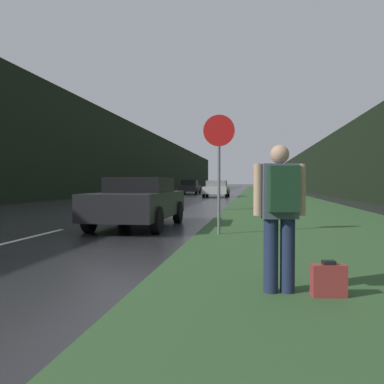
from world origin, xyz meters
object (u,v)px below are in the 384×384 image
object	(u,v)px
car_passing_near	(139,201)
stop_sign	(219,160)
suitcase	(329,281)
hitchhiker_with_backpack	(280,209)
car_passing_far	(216,189)
car_oncoming	(190,187)

from	to	relation	value
car_passing_near	stop_sign	bearing A→B (deg)	149.66
suitcase	car_passing_near	size ratio (longest dim) A/B	0.09
stop_sign	car_passing_near	size ratio (longest dim) A/B	0.64
hitchhiker_with_backpack	car_passing_far	world-z (taller)	hitchhiker_with_backpack
stop_sign	suitcase	distance (m)	5.46
car_passing_far	car_oncoming	xyz separation A→B (m)	(-3.54, 8.07, 0.04)
hitchhiker_with_backpack	stop_sign	bearing A→B (deg)	93.81
car_passing_far	car_oncoming	world-z (taller)	car_oncoming
car_passing_far	car_oncoming	distance (m)	8.81
stop_sign	car_oncoming	world-z (taller)	stop_sign
car_passing_far	car_passing_near	bearing A→B (deg)	90.00
hitchhiker_with_backpack	suitcase	distance (m)	0.89
hitchhiker_with_backpack	suitcase	xyz separation A→B (m)	(0.49, -0.06, -0.74)
suitcase	car_oncoming	size ratio (longest dim) A/B	0.09
car_passing_near	car_passing_far	world-z (taller)	car_passing_far
hitchhiker_with_backpack	car_passing_near	xyz separation A→B (m)	(-3.37, 6.28, -0.23)
car_oncoming	car_passing_near	bearing A→B (deg)	-83.59
suitcase	car_passing_far	bearing A→B (deg)	88.94
stop_sign	car_passing_near	world-z (taller)	stop_sign
stop_sign	car_passing_far	bearing A→B (deg)	95.30
car_oncoming	hitchhiker_with_backpack	bearing A→B (deg)	-79.64
stop_sign	suitcase	size ratio (longest dim) A/B	7.00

